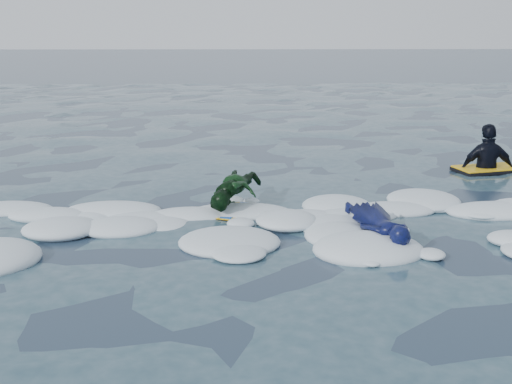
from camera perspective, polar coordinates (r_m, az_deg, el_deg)
ground at (r=7.30m, az=-5.87°, el=-5.57°), size 120.00×120.00×0.00m
foam_band at (r=8.27m, az=-5.32°, el=-3.08°), size 12.00×3.10×0.30m
prone_woman_unit at (r=7.83m, az=10.97°, el=-2.89°), size 0.78×1.50×0.37m
prone_child_unit at (r=8.84m, az=-1.81°, el=-0.10°), size 1.00×1.42×0.51m
waiting_rider_unit at (r=11.98m, az=19.81°, el=1.71°), size 1.25×0.89×1.70m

